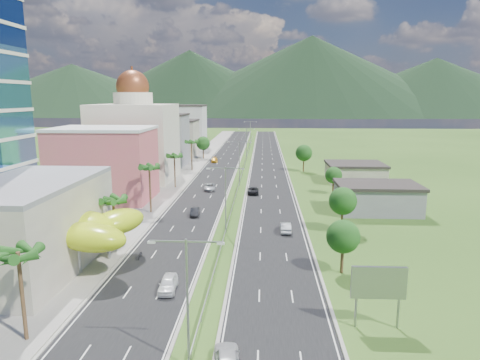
# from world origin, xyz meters

# --- Properties ---
(ground) EXTENTS (500.00, 500.00, 0.00)m
(ground) POSITION_xyz_m (0.00, 0.00, 0.00)
(ground) COLOR #2D5119
(ground) RESTS_ON ground
(road_left) EXTENTS (11.00, 260.00, 0.04)m
(road_left) POSITION_xyz_m (-7.50, 90.00, 0.02)
(road_left) COLOR black
(road_left) RESTS_ON ground
(road_right) EXTENTS (11.00, 260.00, 0.04)m
(road_right) POSITION_xyz_m (7.50, 90.00, 0.02)
(road_right) COLOR black
(road_right) RESTS_ON ground
(sidewalk_left) EXTENTS (7.00, 260.00, 0.12)m
(sidewalk_left) POSITION_xyz_m (-17.00, 90.00, 0.06)
(sidewalk_left) COLOR gray
(sidewalk_left) RESTS_ON ground
(median_guardrail) EXTENTS (0.10, 216.06, 0.76)m
(median_guardrail) POSITION_xyz_m (0.00, 71.99, 0.62)
(median_guardrail) COLOR gray
(median_guardrail) RESTS_ON ground
(streetlight_median_a) EXTENTS (6.04, 0.25, 11.00)m
(streetlight_median_a) POSITION_xyz_m (0.00, -25.00, 6.75)
(streetlight_median_a) COLOR gray
(streetlight_median_a) RESTS_ON ground
(streetlight_median_b) EXTENTS (6.04, 0.25, 11.00)m
(streetlight_median_b) POSITION_xyz_m (0.00, 10.00, 6.75)
(streetlight_median_b) COLOR gray
(streetlight_median_b) RESTS_ON ground
(streetlight_median_c) EXTENTS (6.04, 0.25, 11.00)m
(streetlight_median_c) POSITION_xyz_m (0.00, 50.00, 6.75)
(streetlight_median_c) COLOR gray
(streetlight_median_c) RESTS_ON ground
(streetlight_median_d) EXTENTS (6.04, 0.25, 11.00)m
(streetlight_median_d) POSITION_xyz_m (0.00, 95.00, 6.75)
(streetlight_median_d) COLOR gray
(streetlight_median_d) RESTS_ON ground
(streetlight_median_e) EXTENTS (6.04, 0.25, 11.00)m
(streetlight_median_e) POSITION_xyz_m (0.00, 140.00, 6.75)
(streetlight_median_e) COLOR gray
(streetlight_median_e) RESTS_ON ground
(lime_canopy) EXTENTS (18.00, 15.00, 7.40)m
(lime_canopy) POSITION_xyz_m (-20.00, -4.00, 4.99)
(lime_canopy) COLOR #B3CF14
(lime_canopy) RESTS_ON ground
(pink_shophouse) EXTENTS (20.00, 15.00, 15.00)m
(pink_shophouse) POSITION_xyz_m (-28.00, 32.00, 7.50)
(pink_shophouse) COLOR #D45767
(pink_shophouse) RESTS_ON ground
(domed_building) EXTENTS (20.00, 20.00, 28.70)m
(domed_building) POSITION_xyz_m (-28.00, 55.00, 11.35)
(domed_building) COLOR beige
(domed_building) RESTS_ON ground
(midrise_grey) EXTENTS (16.00, 15.00, 16.00)m
(midrise_grey) POSITION_xyz_m (-27.00, 80.00, 8.00)
(midrise_grey) COLOR gray
(midrise_grey) RESTS_ON ground
(midrise_beige) EXTENTS (16.00, 15.00, 13.00)m
(midrise_beige) POSITION_xyz_m (-27.00, 102.00, 6.50)
(midrise_beige) COLOR gray
(midrise_beige) RESTS_ON ground
(midrise_white) EXTENTS (16.00, 15.00, 18.00)m
(midrise_white) POSITION_xyz_m (-27.00, 125.00, 9.00)
(midrise_white) COLOR silver
(midrise_white) RESTS_ON ground
(billboard) EXTENTS (5.20, 0.35, 6.20)m
(billboard) POSITION_xyz_m (17.00, -18.00, 4.42)
(billboard) COLOR gray
(billboard) RESTS_ON ground
(shed_near) EXTENTS (15.00, 10.00, 5.00)m
(shed_near) POSITION_xyz_m (28.00, 25.00, 2.50)
(shed_near) COLOR gray
(shed_near) RESTS_ON ground
(shed_far) EXTENTS (14.00, 12.00, 4.40)m
(shed_far) POSITION_xyz_m (30.00, 55.00, 2.20)
(shed_far) COLOR gray
(shed_far) RESTS_ON ground
(palm_tree_a) EXTENTS (3.60, 3.60, 9.10)m
(palm_tree_a) POSITION_xyz_m (-15.50, -22.00, 8.02)
(palm_tree_a) COLOR #47301C
(palm_tree_a) RESTS_ON ground
(palm_tree_b) EXTENTS (3.60, 3.60, 8.10)m
(palm_tree_b) POSITION_xyz_m (-15.50, 2.00, 7.06)
(palm_tree_b) COLOR #47301C
(palm_tree_b) RESTS_ON ground
(palm_tree_c) EXTENTS (3.60, 3.60, 9.60)m
(palm_tree_c) POSITION_xyz_m (-15.50, 22.00, 8.50)
(palm_tree_c) COLOR #47301C
(palm_tree_c) RESTS_ON ground
(palm_tree_d) EXTENTS (3.60, 3.60, 8.60)m
(palm_tree_d) POSITION_xyz_m (-15.50, 45.00, 7.54)
(palm_tree_d) COLOR #47301C
(palm_tree_d) RESTS_ON ground
(palm_tree_e) EXTENTS (3.60, 3.60, 9.40)m
(palm_tree_e) POSITION_xyz_m (-15.50, 70.00, 8.31)
(palm_tree_e) COLOR #47301C
(palm_tree_e) RESTS_ON ground
(leafy_tree_lfar) EXTENTS (4.90, 4.90, 8.05)m
(leafy_tree_lfar) POSITION_xyz_m (-15.50, 95.00, 5.58)
(leafy_tree_lfar) COLOR #47301C
(leafy_tree_lfar) RESTS_ON ground
(leafy_tree_ra) EXTENTS (4.20, 4.20, 6.90)m
(leafy_tree_ra) POSITION_xyz_m (16.00, -5.00, 4.78)
(leafy_tree_ra) COLOR #47301C
(leafy_tree_ra) RESTS_ON ground
(leafy_tree_rb) EXTENTS (4.55, 4.55, 7.47)m
(leafy_tree_rb) POSITION_xyz_m (19.00, 12.00, 5.18)
(leafy_tree_rb) COLOR #47301C
(leafy_tree_rb) RESTS_ON ground
(leafy_tree_rc) EXTENTS (3.85, 3.85, 6.33)m
(leafy_tree_rc) POSITION_xyz_m (22.00, 40.00, 4.37)
(leafy_tree_rc) COLOR #47301C
(leafy_tree_rc) RESTS_ON ground
(leafy_tree_rd) EXTENTS (4.90, 4.90, 8.05)m
(leafy_tree_rd) POSITION_xyz_m (18.00, 70.00, 5.58)
(leafy_tree_rd) COLOR #47301C
(leafy_tree_rd) RESTS_ON ground
(mountain_ridge) EXTENTS (860.00, 140.00, 90.00)m
(mountain_ridge) POSITION_xyz_m (60.00, 450.00, 0.00)
(mountain_ridge) COLOR black
(mountain_ridge) RESTS_ON ground
(car_white_near_left) EXTENTS (2.20, 4.86, 1.62)m
(car_white_near_left) POSITION_xyz_m (-4.80, -11.19, 0.85)
(car_white_near_left) COLOR white
(car_white_near_left) RESTS_ON road_left
(car_dark_left) EXTENTS (1.85, 4.45, 1.43)m
(car_dark_left) POSITION_xyz_m (-6.73, 20.34, 0.76)
(car_dark_left) COLOR black
(car_dark_left) RESTS_ON road_left
(car_silver_mid_left) EXTENTS (3.14, 5.70, 1.51)m
(car_silver_mid_left) POSITION_xyz_m (-6.76, 42.62, 0.80)
(car_silver_mid_left) COLOR #9B9EA2
(car_silver_mid_left) RESTS_ON road_left
(car_yellow_far_left) EXTENTS (2.72, 5.54, 1.55)m
(car_yellow_far_left) POSITION_xyz_m (-10.56, 86.98, 0.81)
(car_yellow_far_left) COLOR #C38417
(car_yellow_far_left) RESTS_ON road_left
(car_white_near_right) EXTENTS (2.78, 5.47, 1.79)m
(car_white_near_right) POSITION_xyz_m (3.20, -25.29, 0.93)
(car_white_near_right) COLOR silver
(car_white_near_right) RESTS_ON road_right
(car_silver_right) EXTENTS (1.69, 4.81, 1.58)m
(car_silver_right) POSITION_xyz_m (9.76, 11.34, 0.83)
(car_silver_right) COLOR #A3A6AA
(car_silver_right) RESTS_ON road_right
(car_dark_far_right) EXTENTS (2.53, 5.42, 1.50)m
(car_dark_far_right) POSITION_xyz_m (3.71, 39.52, 0.79)
(car_dark_far_right) COLOR black
(car_dark_far_right) RESTS_ON road_right
(motorcycle) EXTENTS (0.72, 2.08, 1.31)m
(motorcycle) POSITION_xyz_m (-10.81, -1.61, 0.70)
(motorcycle) COLOR black
(motorcycle) RESTS_ON road_left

